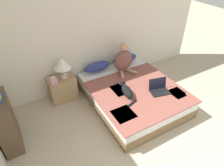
# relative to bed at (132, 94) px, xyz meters

# --- Properties ---
(wall_back) EXTENTS (5.35, 0.05, 2.55)m
(wall_back) POSITION_rel_bed_xyz_m (-0.28, 1.07, 1.08)
(wall_back) COLOR silver
(wall_back) RESTS_ON ground_plane
(bed) EXTENTS (1.64, 1.99, 0.40)m
(bed) POSITION_rel_bed_xyz_m (0.00, 0.00, 0.00)
(bed) COLOR brown
(bed) RESTS_ON ground_plane
(pillow_near) EXTENTS (0.62, 0.22, 0.21)m
(pillow_near) POSITION_rel_bed_xyz_m (-0.36, 0.86, 0.30)
(pillow_near) COLOR navy
(pillow_near) RESTS_ON bed
(pillow_far) EXTENTS (0.62, 0.22, 0.21)m
(pillow_far) POSITION_rel_bed_xyz_m (0.36, 0.86, 0.30)
(pillow_far) COLOR navy
(pillow_far) RESTS_ON bed
(person_sitting) EXTENTS (0.42, 0.41, 0.67)m
(person_sitting) POSITION_rel_bed_xyz_m (0.14, 0.58, 0.47)
(person_sitting) COLOR brown
(person_sitting) RESTS_ON bed
(cat_tabby) EXTENTS (0.28, 0.58, 0.16)m
(cat_tabby) POSITION_rel_bed_xyz_m (-0.24, -0.13, 0.28)
(cat_tabby) COLOR black
(cat_tabby) RESTS_ON bed
(laptop_open) EXTENTS (0.40, 0.34, 0.23)m
(laptop_open) POSITION_rel_bed_xyz_m (0.34, -0.37, 0.25)
(laptop_open) COLOR black
(laptop_open) RESTS_ON bed
(nightstand) EXTENTS (0.53, 0.39, 0.51)m
(nightstand) POSITION_rel_bed_xyz_m (-1.19, 0.81, 0.06)
(nightstand) COLOR tan
(nightstand) RESTS_ON ground_plane
(table_lamp) EXTENTS (0.33, 0.33, 0.44)m
(table_lamp) POSITION_rel_bed_xyz_m (-1.11, 0.81, 0.63)
(table_lamp) COLOR beige
(table_lamp) RESTS_ON nightstand
(tissue_box) EXTENTS (0.12, 0.12, 0.14)m
(tissue_box) POSITION_rel_bed_xyz_m (-1.35, 0.73, 0.37)
(tissue_box) COLOR #E09EB2
(tissue_box) RESTS_ON nightstand
(bookshelf) EXTENTS (0.26, 0.66, 0.92)m
(bookshelf) POSITION_rel_bed_xyz_m (-2.29, 0.13, 0.27)
(bookshelf) COLOR brown
(bookshelf) RESTS_ON ground_plane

